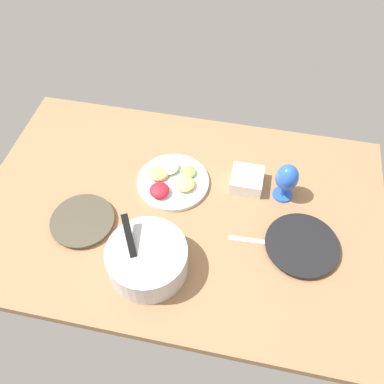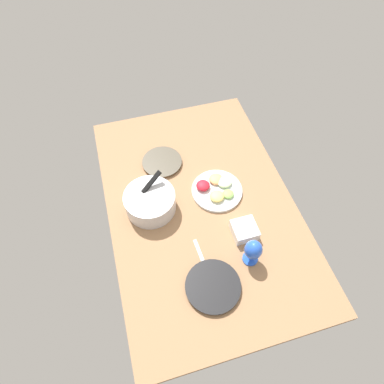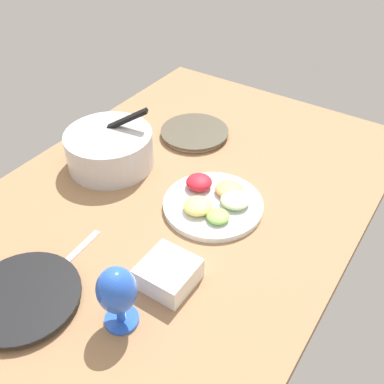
{
  "view_description": "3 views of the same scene",
  "coord_description": "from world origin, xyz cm",
  "px_view_note": "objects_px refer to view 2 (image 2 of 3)",
  "views": [
    {
      "loc": [
        -23.73,
        90.45,
        133.08
      ],
      "look_at": [
        -3.94,
        -5.18,
        4.76
      ],
      "focal_mm": 38.46,
      "sensor_mm": 36.0,
      "label": 1
    },
    {
      "loc": [
        -94.19,
        32.03,
        156.52
      ],
      "look_at": [
        5.81,
        3.36,
        4.76
      ],
      "focal_mm": 30.39,
      "sensor_mm": 36.0,
      "label": 2
    },
    {
      "loc": [
        -79.25,
        -60.37,
        87.63
      ],
      "look_at": [
        2.97,
        -5.77,
        4.76
      ],
      "focal_mm": 41.5,
      "sensor_mm": 36.0,
      "label": 3
    }
  ],
  "objects_px": {
    "dinner_plate_left": "(213,286)",
    "square_bowl_white": "(244,230)",
    "mixing_bowl": "(150,201)",
    "fruit_platter": "(217,189)",
    "dinner_plate_right": "(162,162)",
    "hurricane_glass_blue": "(253,251)"
  },
  "relations": [
    {
      "from": "dinner_plate_right",
      "to": "square_bowl_white",
      "type": "bearing_deg",
      "value": -152.14
    },
    {
      "from": "dinner_plate_left",
      "to": "square_bowl_white",
      "type": "relative_size",
      "value": 2.13
    },
    {
      "from": "fruit_platter",
      "to": "hurricane_glass_blue",
      "type": "distance_m",
      "value": 0.46
    },
    {
      "from": "dinner_plate_right",
      "to": "hurricane_glass_blue",
      "type": "height_order",
      "value": "hurricane_glass_blue"
    },
    {
      "from": "fruit_platter",
      "to": "square_bowl_white",
      "type": "distance_m",
      "value": 0.31
    },
    {
      "from": "mixing_bowl",
      "to": "square_bowl_white",
      "type": "distance_m",
      "value": 0.53
    },
    {
      "from": "square_bowl_white",
      "to": "dinner_plate_right",
      "type": "bearing_deg",
      "value": 27.86
    },
    {
      "from": "dinner_plate_left",
      "to": "hurricane_glass_blue",
      "type": "bearing_deg",
      "value": -69.25
    },
    {
      "from": "dinner_plate_right",
      "to": "fruit_platter",
      "type": "xyz_separation_m",
      "value": [
        -0.29,
        -0.26,
        0.01
      ]
    },
    {
      "from": "dinner_plate_left",
      "to": "dinner_plate_right",
      "type": "relative_size",
      "value": 1.11
    },
    {
      "from": "square_bowl_white",
      "to": "mixing_bowl",
      "type": "bearing_deg",
      "value": 56.64
    },
    {
      "from": "mixing_bowl",
      "to": "fruit_platter",
      "type": "xyz_separation_m",
      "value": [
        0.01,
        -0.39,
        -0.05
      ]
    },
    {
      "from": "fruit_platter",
      "to": "mixing_bowl",
      "type": "bearing_deg",
      "value": 91.16
    },
    {
      "from": "hurricane_glass_blue",
      "to": "dinner_plate_left",
      "type": "bearing_deg",
      "value": 110.75
    },
    {
      "from": "fruit_platter",
      "to": "dinner_plate_left",
      "type": "bearing_deg",
      "value": 159.84
    },
    {
      "from": "dinner_plate_right",
      "to": "hurricane_glass_blue",
      "type": "relative_size",
      "value": 1.43
    },
    {
      "from": "dinner_plate_right",
      "to": "fruit_platter",
      "type": "relative_size",
      "value": 0.83
    },
    {
      "from": "dinner_plate_left",
      "to": "hurricane_glass_blue",
      "type": "xyz_separation_m",
      "value": [
        0.09,
        -0.23,
        0.09
      ]
    },
    {
      "from": "dinner_plate_left",
      "to": "dinner_plate_right",
      "type": "distance_m",
      "value": 0.83
    },
    {
      "from": "dinner_plate_left",
      "to": "square_bowl_white",
      "type": "height_order",
      "value": "square_bowl_white"
    },
    {
      "from": "fruit_platter",
      "to": "square_bowl_white",
      "type": "relative_size",
      "value": 2.31
    },
    {
      "from": "dinner_plate_right",
      "to": "hurricane_glass_blue",
      "type": "distance_m",
      "value": 0.8
    }
  ]
}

